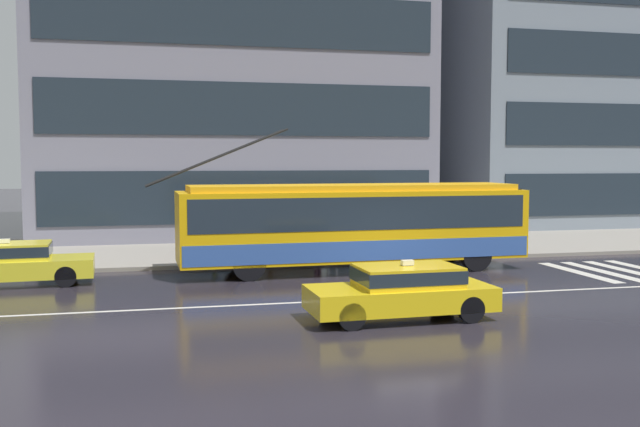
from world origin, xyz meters
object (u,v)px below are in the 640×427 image
at_px(pedestrian_walking_past, 213,214).
at_px(pedestrian_waiting_by_pole, 320,214).
at_px(trolleybus, 354,223).
at_px(bus_shelter, 288,207).
at_px(taxi_queued_behind_bus, 10,262).
at_px(pedestrian_approaching_curb, 271,210).
at_px(pedestrian_at_shelter, 366,213).
at_px(taxi_oncoming_near, 403,289).

xyz_separation_m(pedestrian_walking_past, pedestrian_waiting_by_pole, (3.90, -1.20, 0.01)).
height_order(trolleybus, bus_shelter, trolleybus).
xyz_separation_m(taxi_queued_behind_bus, bus_shelter, (9.26, 4.22, 1.23)).
xyz_separation_m(bus_shelter, pedestrian_walking_past, (-2.81, 0.57, -0.25)).
height_order(bus_shelter, pedestrian_approaching_curb, bus_shelter).
distance_m(pedestrian_at_shelter, pedestrian_approaching_curb, 3.71).
distance_m(trolleybus, pedestrian_approaching_curb, 4.87).
xyz_separation_m(pedestrian_approaching_curb, pedestrian_waiting_by_pole, (1.68, -1.10, -0.09)).
relative_size(trolleybus, pedestrian_approaching_curb, 6.19).
bearing_deg(trolleybus, pedestrian_walking_past, 133.97).
relative_size(bus_shelter, pedestrian_at_shelter, 1.87).
relative_size(pedestrian_at_shelter, pedestrian_waiting_by_pole, 1.02).
bearing_deg(taxi_oncoming_near, pedestrian_at_shelter, 77.80).
bearing_deg(taxi_queued_behind_bus, pedestrian_walking_past, 36.60).
distance_m(bus_shelter, pedestrian_walking_past, 2.88).
relative_size(trolleybus, bus_shelter, 3.42).
distance_m(taxi_queued_behind_bus, pedestrian_approaching_curb, 9.91).
distance_m(taxi_oncoming_near, pedestrian_at_shelter, 10.53).
bearing_deg(pedestrian_at_shelter, bus_shelter, 161.12).
relative_size(taxi_oncoming_near, bus_shelter, 1.18).
height_order(trolleybus, taxi_oncoming_near, trolleybus).
xyz_separation_m(taxi_oncoming_near, pedestrian_waiting_by_pole, (0.47, 10.58, 0.99)).
distance_m(taxi_oncoming_near, pedestrian_walking_past, 12.31).
relative_size(taxi_queued_behind_bus, pedestrian_waiting_by_pole, 2.43).
bearing_deg(pedestrian_at_shelter, trolleybus, -113.99).
xyz_separation_m(trolleybus, pedestrian_waiting_by_pole, (-0.43, 3.28, 0.08)).
bearing_deg(taxi_queued_behind_bus, pedestrian_approaching_curb, 28.41).
height_order(trolleybus, pedestrian_waiting_by_pole, trolleybus).
relative_size(trolleybus, pedestrian_waiting_by_pole, 6.50).
distance_m(taxi_oncoming_near, pedestrian_waiting_by_pole, 10.63).
bearing_deg(trolleybus, taxi_queued_behind_bus, -178.40).
height_order(taxi_oncoming_near, pedestrian_at_shelter, pedestrian_at_shelter).
relative_size(taxi_queued_behind_bus, bus_shelter, 1.28).
relative_size(taxi_queued_behind_bus, pedestrian_approaching_curb, 2.32).
bearing_deg(pedestrian_waiting_by_pole, taxi_queued_behind_bus, -160.89).
distance_m(trolleybus, bus_shelter, 4.22).
xyz_separation_m(bus_shelter, pedestrian_at_shelter, (2.83, -0.97, -0.19)).
bearing_deg(bus_shelter, pedestrian_approaching_curb, 141.67).
relative_size(pedestrian_approaching_curb, pedestrian_waiting_by_pole, 1.05).
distance_m(trolleybus, pedestrian_waiting_by_pole, 3.31).
xyz_separation_m(taxi_queued_behind_bus, pedestrian_waiting_by_pole, (10.35, 3.59, 0.98)).
height_order(trolleybus, pedestrian_at_shelter, trolleybus).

